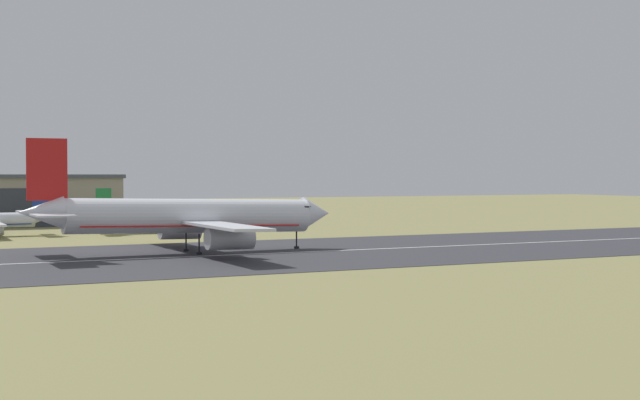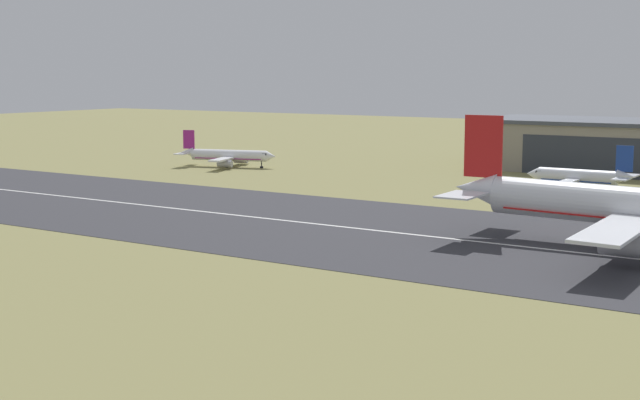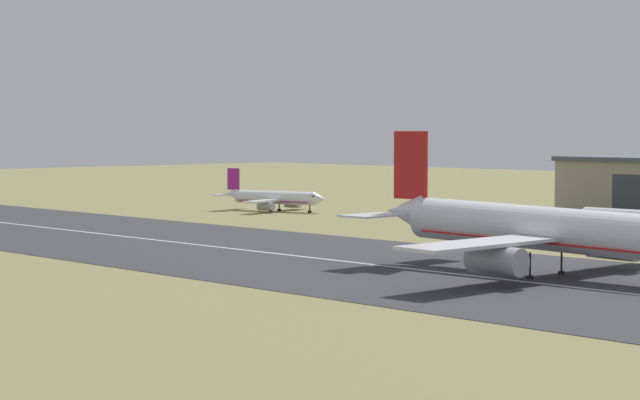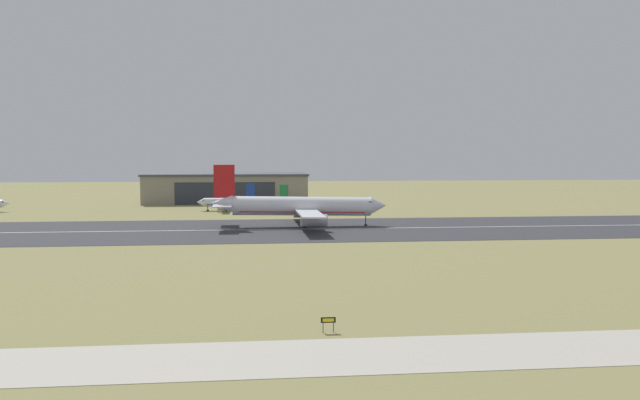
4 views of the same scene
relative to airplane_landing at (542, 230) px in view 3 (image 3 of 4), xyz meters
The scene contains 5 objects.
runway_strip 30.23m from the airplane_landing, 168.74° to the right, with size 497.30×52.29×0.06m, color #333338.
runway_centreline 30.23m from the airplane_landing, 168.74° to the right, with size 447.57×0.70×0.01m, color silver.
airplane_landing is the anchor object (origin of this frame).
airplane_parked_west 56.83m from the airplane_landing, 113.50° to the left, with size 21.15×24.20×9.54m.
airplane_parked_centre 121.38m from the airplane_landing, 154.45° to the left, with size 25.45×21.45×8.93m.
Camera 3 is at (118.96, 12.12, 17.51)m, focal length 70.00 mm.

